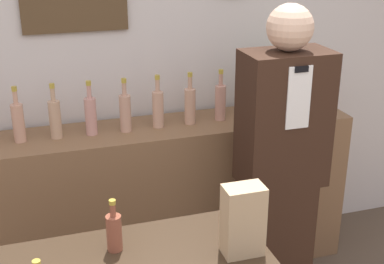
{
  "coord_description": "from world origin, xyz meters",
  "views": [
    {
      "loc": [
        -0.57,
        -1.07,
        2.07
      ],
      "look_at": [
        0.12,
        1.1,
        1.18
      ],
      "focal_mm": 50.0,
      "sensor_mm": 36.0,
      "label": 1
    }
  ],
  "objects": [
    {
      "name": "shelf_bottle_8",
      "position": [
        0.69,
        1.74,
        1.09
      ],
      "size": [
        0.06,
        0.06,
        0.31
      ],
      "color": "tan",
      "rests_on": "back_shelf"
    },
    {
      "name": "shelf_bottle_4",
      "position": [
        -0.08,
        1.72,
        1.09
      ],
      "size": [
        0.06,
        0.06,
        0.31
      ],
      "color": "tan",
      "rests_on": "back_shelf"
    },
    {
      "name": "counter_bottle_2",
      "position": [
        -0.33,
        0.64,
        1.01
      ],
      "size": [
        0.06,
        0.06,
        0.21
      ],
      "color": "brown",
      "rests_on": "display_counter"
    },
    {
      "name": "shelf_bottle_3",
      "position": [
        -0.27,
        1.73,
        1.09
      ],
      "size": [
        0.06,
        0.06,
        0.31
      ],
      "color": "tan",
      "rests_on": "back_shelf"
    },
    {
      "name": "shelf_bottle_5",
      "position": [
        0.11,
        1.73,
        1.09
      ],
      "size": [
        0.06,
        0.06,
        0.31
      ],
      "color": "tan",
      "rests_on": "back_shelf"
    },
    {
      "name": "shelf_bottle_2",
      "position": [
        -0.46,
        1.74,
        1.09
      ],
      "size": [
        0.06,
        0.06,
        0.31
      ],
      "color": "tan",
      "rests_on": "back_shelf"
    },
    {
      "name": "shopkeeper",
      "position": [
        0.63,
        1.19,
        0.86
      ],
      "size": [
        0.44,
        0.27,
        1.72
      ],
      "color": "#331E14",
      "rests_on": "ground_plane"
    },
    {
      "name": "shelf_bottle_6",
      "position": [
        0.31,
        1.73,
        1.09
      ],
      "size": [
        0.06,
        0.06,
        0.31
      ],
      "color": "tan",
      "rests_on": "back_shelf"
    },
    {
      "name": "back_wall",
      "position": [
        -0.0,
        2.0,
        1.35
      ],
      "size": [
        5.2,
        0.09,
        2.7
      ],
      "color": "silver",
      "rests_on": "ground_plane"
    },
    {
      "name": "paper_bag",
      "position": [
        0.11,
        0.48,
        1.06
      ],
      "size": [
        0.15,
        0.1,
        0.27
      ],
      "color": "tan",
      "rests_on": "display_counter"
    },
    {
      "name": "potted_plant",
      "position": [
        0.91,
        1.75,
        1.16
      ],
      "size": [
        0.25,
        0.25,
        0.35
      ],
      "color": "#9E998E",
      "rests_on": "back_shelf"
    },
    {
      "name": "shelf_bottle_7",
      "position": [
        0.5,
        1.74,
        1.09
      ],
      "size": [
        0.06,
        0.06,
        0.31
      ],
      "color": "tan",
      "rests_on": "back_shelf"
    },
    {
      "name": "back_shelf",
      "position": [
        0.18,
        1.73,
        0.49
      ],
      "size": [
        2.19,
        0.42,
        0.97
      ],
      "color": "brown",
      "rests_on": "ground_plane"
    },
    {
      "name": "shelf_bottle_1",
      "position": [
        -0.65,
        1.74,
        1.09
      ],
      "size": [
        0.06,
        0.06,
        0.31
      ],
      "color": "tan",
      "rests_on": "back_shelf"
    }
  ]
}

